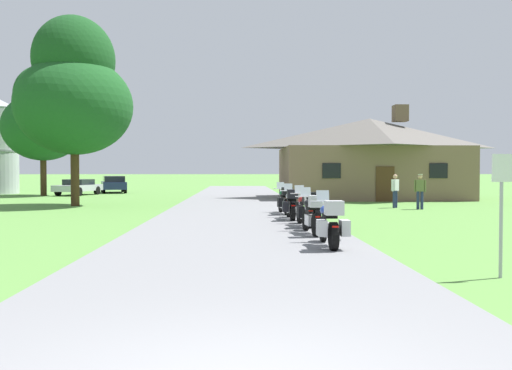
{
  "coord_description": "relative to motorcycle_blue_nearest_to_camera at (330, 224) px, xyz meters",
  "views": [
    {
      "loc": [
        0.03,
        -4.09,
        1.85
      ],
      "look_at": [
        0.95,
        23.04,
        1.12
      ],
      "focal_mm": 37.34,
      "sensor_mm": 36.0,
      "label": 1
    }
  ],
  "objects": [
    {
      "name": "ground_plane",
      "position": [
        -2.18,
        11.75,
        -0.61
      ],
      "size": [
        500.0,
        500.0,
        0.0
      ],
      "primitive_type": "plane",
      "color": "#56893D"
    },
    {
      "name": "asphalt_driveway",
      "position": [
        -2.18,
        9.75,
        -0.58
      ],
      "size": [
        6.4,
        80.0,
        0.06
      ],
      "primitive_type": "cube",
      "color": "slate",
      "rests_on": "ground"
    },
    {
      "name": "motorcycle_blue_nearest_to_camera",
      "position": [
        0.0,
        0.0,
        0.0
      ],
      "size": [
        0.72,
        2.08,
        1.3
      ],
      "rotation": [
        0.0,
        0.0,
        0.01
      ],
      "color": "black",
      "rests_on": "asphalt_driveway"
    },
    {
      "name": "motorcycle_black_second_in_row",
      "position": [
        -0.06,
        2.61,
        0.01
      ],
      "size": [
        0.66,
        2.08,
        1.3
      ],
      "rotation": [
        0.0,
        0.0,
        0.07
      ],
      "color": "black",
      "rests_on": "asphalt_driveway"
    },
    {
      "name": "motorcycle_red_third_in_row",
      "position": [
        0.03,
        4.67,
        0.0
      ],
      "size": [
        0.83,
        2.08,
        1.3
      ],
      "rotation": [
        0.0,
        0.0,
        0.09
      ],
      "color": "black",
      "rests_on": "asphalt_driveway"
    },
    {
      "name": "motorcycle_silver_fourth_in_row",
      "position": [
        -0.2,
        7.08,
        0.0
      ],
      "size": [
        0.73,
        2.08,
        1.3
      ],
      "rotation": [
        0.0,
        0.0,
        0.01
      ],
      "color": "black",
      "rests_on": "asphalt_driveway"
    },
    {
      "name": "motorcycle_green_farthest_in_row",
      "position": [
        -0.21,
        9.6,
        0.0
      ],
      "size": [
        0.84,
        2.08,
        1.3
      ],
      "rotation": [
        0.0,
        0.0,
        0.1
      ],
      "color": "black",
      "rests_on": "asphalt_driveway"
    },
    {
      "name": "stone_lodge",
      "position": [
        6.61,
        22.86,
        2.13
      ],
      "size": [
        12.16,
        8.1,
        6.22
      ],
      "color": "brown",
      "rests_on": "ground"
    },
    {
      "name": "bystander_white_shirt_near_lodge",
      "position": [
        5.66,
        13.8,
        0.32
      ],
      "size": [
        0.43,
        0.41,
        1.67
      ],
      "rotation": [
        0.0,
        0.0,
        3.89
      ],
      "color": "navy",
      "rests_on": "ground"
    },
    {
      "name": "bystander_olive_shirt_beside_signpost",
      "position": [
        6.55,
        12.76,
        0.34
      ],
      "size": [
        0.52,
        0.34,
        1.69
      ],
      "rotation": [
        0.0,
        0.0,
        5.91
      ],
      "color": "navy",
      "rests_on": "ground"
    },
    {
      "name": "metal_signpost_roadside",
      "position": [
        2.39,
        -3.36,
        0.74
      ],
      "size": [
        0.36,
        0.06,
        2.14
      ],
      "color": "#9EA0A5",
      "rests_on": "ground"
    },
    {
      "name": "tree_left_far",
      "position": [
        -16.5,
        27.36,
        5.14
      ],
      "size": [
        5.8,
        5.8,
        9.55
      ],
      "color": "#422D19",
      "rests_on": "ground"
    },
    {
      "name": "tree_left_near",
      "position": [
        -10.7,
        15.84,
        5.35
      ],
      "size": [
        6.02,
        6.02,
        9.91
      ],
      "color": "#422D19",
      "rests_on": "ground"
    },
    {
      "name": "parked_navy_suv_far_left",
      "position": [
        -12.55,
        32.43,
        0.17
      ],
      "size": [
        3.06,
        4.93,
        1.4
      ],
      "rotation": [
        0.0,
        0.0,
        0.29
      ],
      "color": "navy",
      "rests_on": "ground"
    },
    {
      "name": "parked_silver_sedan_far_left",
      "position": [
        -14.22,
        28.22,
        0.03
      ],
      "size": [
        2.84,
        4.53,
        1.2
      ],
      "rotation": [
        0.0,
        0.0,
        -0.25
      ],
      "color": "#ADAFB7",
      "rests_on": "ground"
    }
  ]
}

